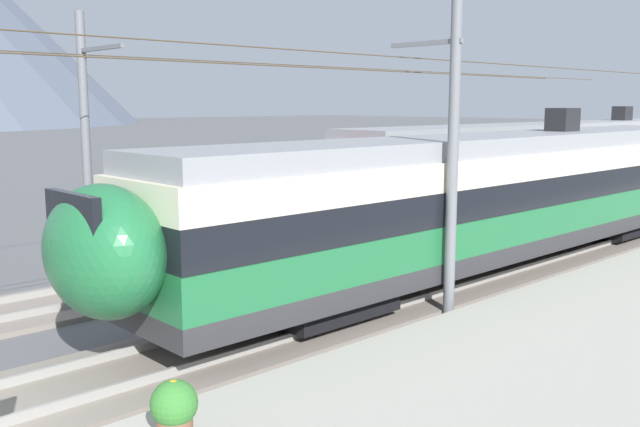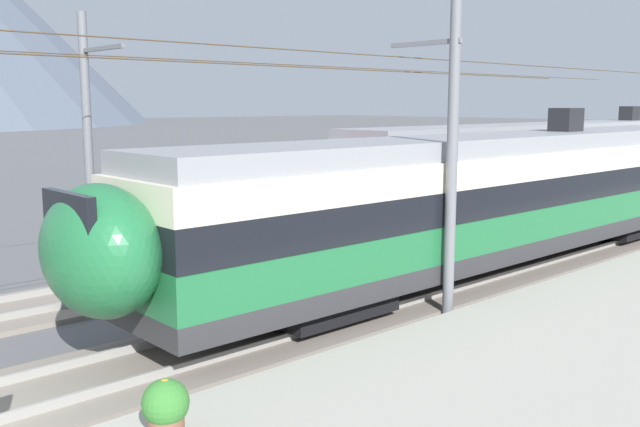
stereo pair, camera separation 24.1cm
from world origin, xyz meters
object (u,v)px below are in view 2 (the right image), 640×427
(train_near_platform, at_px, (489,196))
(potted_plant_platform_edge, at_px, (166,406))
(train_far_track, at_px, (577,158))
(catenary_mast_mid, at_px, (447,145))
(catenary_mast_far_side, at_px, (91,138))

(train_near_platform, xyz_separation_m, potted_plant_platform_edge, (-11.69, -3.09, -1.44))
(train_far_track, height_order, potted_plant_platform_edge, train_far_track)
(train_near_platform, distance_m, train_far_track, 15.26)
(train_far_track, relative_size, potted_plant_platform_edge, 39.38)
(train_far_track, height_order, catenary_mast_mid, catenary_mast_mid)
(train_near_platform, relative_size, catenary_mast_far_side, 0.49)
(catenary_mast_far_side, bearing_deg, train_near_platform, -40.96)
(train_far_track, distance_m, potted_plant_platform_edge, 27.36)
(train_near_platform, height_order, catenary_mast_far_side, catenary_mast_far_side)
(train_near_platform, distance_m, catenary_mast_far_side, 10.71)
(train_near_platform, bearing_deg, catenary_mast_far_side, 139.04)
(catenary_mast_mid, xyz_separation_m, catenary_mast_far_side, (-4.19, 8.44, -0.01))
(catenary_mast_far_side, bearing_deg, catenary_mast_mid, -63.57)
(train_near_platform, distance_m, catenary_mast_mid, 4.38)
(catenary_mast_mid, distance_m, catenary_mast_far_side, 9.42)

